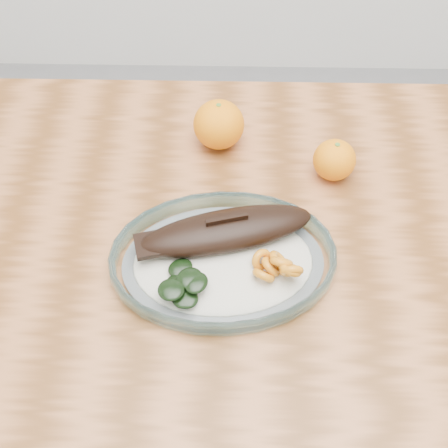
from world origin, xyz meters
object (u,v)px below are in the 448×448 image
object	(u,v)px
orange_right	(334,160)
orange_left	(219,125)
plated_meal	(223,257)
dining_table	(284,287)

from	to	relation	value
orange_right	orange_left	bearing A→B (deg)	159.13
plated_meal	dining_table	bearing A→B (deg)	10.46
dining_table	plated_meal	xyz separation A→B (m)	(-0.10, -0.03, 0.12)
plated_meal	orange_right	bearing A→B (deg)	41.75
plated_meal	orange_right	distance (m)	0.25
orange_left	orange_right	xyz separation A→B (m)	(0.19, -0.07, -0.01)
orange_left	orange_right	world-z (taller)	orange_left
dining_table	orange_right	distance (m)	0.22
orange_left	orange_right	distance (m)	0.20
plated_meal	orange_right	size ratio (longest dim) A/B	9.01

